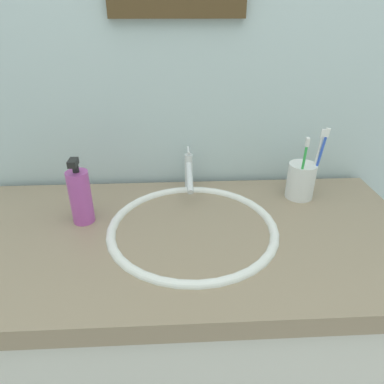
{
  "coord_description": "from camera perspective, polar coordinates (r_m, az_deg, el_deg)",
  "views": [
    {
      "loc": [
        -0.01,
        -0.72,
        1.39
      ],
      "look_at": [
        0.03,
        0.05,
        0.97
      ],
      "focal_mm": 32.59,
      "sensor_mm": 36.0,
      "label": 1
    }
  ],
  "objects": [
    {
      "name": "tiled_wall_back",
      "position": [
        1.06,
        -2.27,
        18.16
      ],
      "size": [
        2.39,
        0.04,
        2.4
      ],
      "primitive_type": "cube",
      "color": "silver",
      "rests_on": "ground"
    },
    {
      "name": "toothbrush_white",
      "position": [
        1.04,
        19.7,
        4.97
      ],
      "size": [
        0.03,
        0.01,
        0.2
      ],
      "color": "white",
      "rests_on": "toothbrush_cup"
    },
    {
      "name": "toothbrush_green",
      "position": [
        1.01,
        17.7,
        4.09
      ],
      "size": [
        0.01,
        0.02,
        0.19
      ],
      "color": "green",
      "rests_on": "toothbrush_cup"
    },
    {
      "name": "faucet",
      "position": [
        1.04,
        -0.5,
        3.17
      ],
      "size": [
        0.02,
        0.16,
        0.12
      ],
      "color": "silver",
      "rests_on": "sink_basin"
    },
    {
      "name": "toothbrush_cup",
      "position": [
        1.06,
        17.37,
        1.77
      ],
      "size": [
        0.08,
        0.08,
        0.11
      ],
      "primitive_type": "cylinder",
      "color": "white",
      "rests_on": "vanity_counter"
    },
    {
      "name": "sink_basin",
      "position": [
        0.92,
        0.1,
        -7.91
      ],
      "size": [
        0.44,
        0.44,
        0.11
      ],
      "color": "white",
      "rests_on": "vanity_counter"
    },
    {
      "name": "vanity_counter",
      "position": [
        1.19,
        -1.22,
        -24.28
      ],
      "size": [
        1.19,
        0.57,
        0.88
      ],
      "color": "silver",
      "rests_on": "ground"
    },
    {
      "name": "toothbrush_blue",
      "position": [
        1.04,
        20.06,
        5.0
      ],
      "size": [
        0.03,
        0.02,
        0.21
      ],
      "color": "blue",
      "rests_on": "toothbrush_cup"
    },
    {
      "name": "soap_dispenser",
      "position": [
        0.93,
        -17.81,
        -0.65
      ],
      "size": [
        0.06,
        0.06,
        0.18
      ],
      "color": "#B24CA5",
      "rests_on": "vanity_counter"
    }
  ]
}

